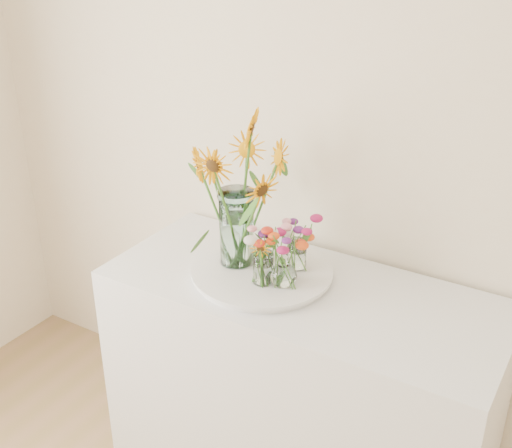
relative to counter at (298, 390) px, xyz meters
name	(u,v)px	position (x,y,z in m)	size (l,w,h in m)	color
counter	(298,390)	(0.00, 0.00, 0.00)	(1.40, 0.60, 0.90)	white
tray	(262,274)	(-0.15, -0.01, 0.46)	(0.48, 0.48, 0.03)	white
mason_jar	(237,228)	(-0.26, -0.01, 0.62)	(0.12, 0.12, 0.28)	silver
sunflower_bouquet	(236,192)	(-0.26, -0.01, 0.75)	(0.63, 0.63, 0.56)	orange
small_vase_a	(263,268)	(-0.11, -0.08, 0.53)	(0.07, 0.07, 0.12)	white
wildflower_posy_a	(263,257)	(-0.11, -0.08, 0.58)	(0.20, 0.20, 0.21)	#FF5316
small_vase_b	(283,268)	(-0.04, -0.06, 0.54)	(0.09, 0.09, 0.13)	white
wildflower_posy_b	(284,256)	(-0.04, -0.06, 0.59)	(0.21, 0.21, 0.22)	#FF5316
small_vase_c	(297,255)	(-0.06, 0.07, 0.53)	(0.06, 0.06, 0.11)	white
wildflower_posy_c	(298,243)	(-0.06, 0.07, 0.58)	(0.20, 0.20, 0.20)	#FF5316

